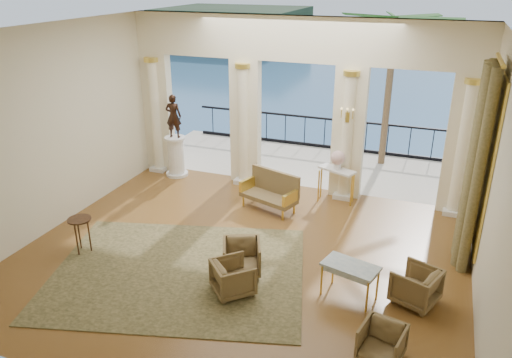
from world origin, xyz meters
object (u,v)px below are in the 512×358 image
at_px(pedestal, 176,157).
at_px(game_table, 350,268).
at_px(armchair_d, 233,276).
at_px(settee, 271,191).
at_px(armchair_c, 416,284).
at_px(side_table, 80,223).
at_px(armchair_a, 242,256).
at_px(console_table, 337,174).
at_px(statue, 173,116).
at_px(armchair_b, 382,341).

bearing_deg(pedestal, game_table, -35.24).
relative_size(armchair_d, settee, 0.46).
distance_m(armchair_c, pedestal, 7.91).
bearing_deg(side_table, armchair_d, -3.26).
distance_m(armchair_a, console_table, 4.03).
bearing_deg(settee, console_table, 52.85).
relative_size(game_table, pedestal, 0.93).
height_order(pedestal, console_table, pedestal).
bearing_deg(statue, pedestal, 170.12).
relative_size(armchair_c, pedestal, 0.64).
relative_size(settee, side_table, 1.98).
height_order(armchair_b, side_table, side_table).
height_order(armchair_a, console_table, console_table).
distance_m(pedestal, console_table, 4.69).
distance_m(armchair_a, armchair_d, 0.68).
xyz_separation_m(armchair_b, game_table, (-0.76, 1.39, 0.28)).
height_order(settee, game_table, settee).
xyz_separation_m(armchair_a, armchair_b, (2.87, -1.45, -0.05)).
relative_size(armchair_c, armchair_d, 1.04).
relative_size(armchair_d, game_table, 0.66).
xyz_separation_m(armchair_c, pedestal, (-6.92, 3.83, 0.19)).
bearing_deg(armchair_c, side_table, -62.80).
height_order(armchair_d, side_table, side_table).
xyz_separation_m(armchair_b, side_table, (-6.29, 0.98, 0.35)).
relative_size(armchair_a, settee, 0.47).
height_order(game_table, statue, statue).
bearing_deg(armchair_c, statue, -97.53).
distance_m(armchair_a, statue, 5.63).
bearing_deg(settee, statue, -179.91).
distance_m(game_table, statue, 7.18).
xyz_separation_m(armchair_c, settee, (-3.65, 2.73, 0.10)).
relative_size(armchair_c, settee, 0.48).
xyz_separation_m(armchair_b, pedestal, (-6.55, 5.48, 0.23)).
bearing_deg(settee, armchair_c, -18.01).
xyz_separation_m(armchair_b, armchair_d, (-2.77, 0.78, 0.03)).
bearing_deg(side_table, statue, 93.33).
xyz_separation_m(armchair_d, side_table, (-3.52, 0.20, 0.32)).
xyz_separation_m(pedestal, console_table, (4.68, -0.14, 0.19)).
bearing_deg(armchair_a, statue, 109.16).
distance_m(armchair_a, armchair_c, 3.25).
bearing_deg(side_table, armchair_b, -8.84).
bearing_deg(pedestal, statue, 180.00).
height_order(settee, side_table, settee).
relative_size(armchair_b, armchair_c, 0.87).
bearing_deg(statue, armchair_d, 118.91).
xyz_separation_m(armchair_a, statue, (-3.67, 4.03, 1.40)).
bearing_deg(game_table, pedestal, 159.90).
xyz_separation_m(armchair_d, game_table, (2.01, 0.61, 0.24)).
height_order(armchair_d, statue, statue).
xyz_separation_m(armchair_b, statue, (-6.55, 5.48, 1.44)).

